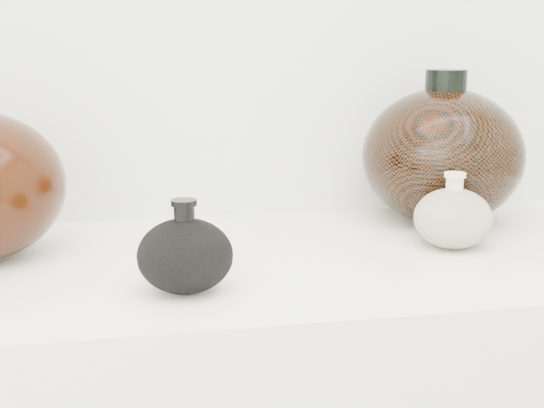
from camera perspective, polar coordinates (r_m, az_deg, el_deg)
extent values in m
cube|color=silver|center=(1.03, 1.08, -4.68)|extent=(1.20, 0.50, 0.03)
ellipsoid|color=black|center=(0.88, -6.55, -3.89)|extent=(0.14, 0.14, 0.09)
cylinder|color=black|center=(0.87, -6.63, -0.73)|extent=(0.03, 0.03, 0.03)
cylinder|color=black|center=(0.86, -6.66, 0.11)|extent=(0.04, 0.04, 0.01)
ellipsoid|color=#B8A38E|center=(1.08, 13.46, -1.06)|extent=(0.12, 0.12, 0.08)
cylinder|color=beige|center=(1.07, 13.59, 1.47)|extent=(0.03, 0.03, 0.03)
cylinder|color=beige|center=(1.07, 13.62, 2.14)|extent=(0.03, 0.03, 0.01)
ellipsoid|color=black|center=(1.22, 12.71, 3.52)|extent=(0.30, 0.30, 0.21)
cylinder|color=black|center=(1.21, 12.97, 8.90)|extent=(0.08, 0.08, 0.04)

